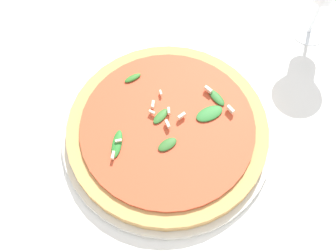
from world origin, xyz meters
The scene contains 2 objects.
ground_plane centered at (0.00, 0.00, 0.00)m, with size 6.00×6.00×0.00m, color white.
pizza_arugula_main centered at (0.00, 0.00, 0.02)m, with size 0.34×0.34×0.05m.
Camera 1 is at (-0.28, 0.18, 0.68)m, focal length 50.00 mm.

